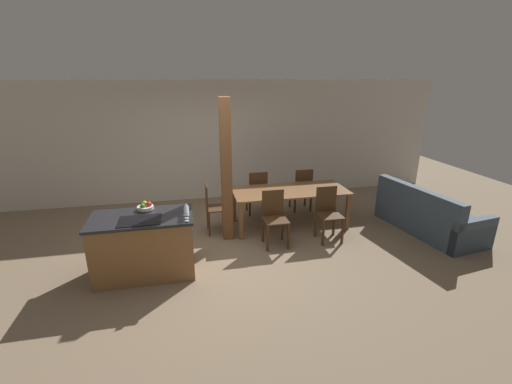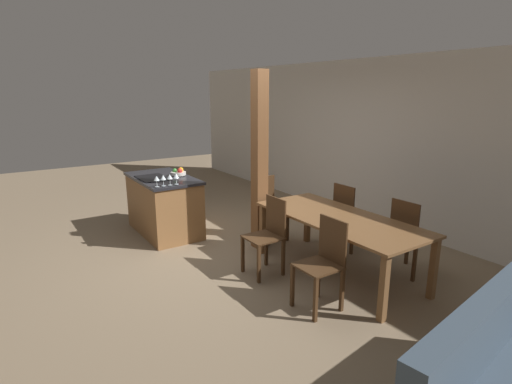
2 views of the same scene
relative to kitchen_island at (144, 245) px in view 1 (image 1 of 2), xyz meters
The scene contains 16 objects.
ground_plane 1.30m from the kitchen_island, 16.94° to the left, with size 16.00×16.00×0.00m, color #847056.
wall_back 3.50m from the kitchen_island, 69.89° to the left, with size 11.20×0.08×2.70m.
kitchen_island is the anchor object (origin of this frame).
fruit_bowl 0.56m from the kitchen_island, 80.24° to the left, with size 0.24×0.24×0.11m.
wine_glass_near 0.90m from the kitchen_island, 26.56° to the right, with size 0.08×0.08×0.15m.
wine_glass_middle 0.87m from the kitchen_island, 19.22° to the right, with size 0.08×0.08×0.15m.
wine_glass_far 0.86m from the kitchen_island, 11.17° to the right, with size 0.08×0.08×0.15m.
wine_glass_end 0.85m from the kitchen_island, ahead, with size 0.08×0.08×0.15m.
dining_table 2.84m from the kitchen_island, 25.29° to the left, with size 2.16×0.93×0.72m.
dining_chair_near_left 2.14m from the kitchen_island, 14.02° to the left, with size 0.40×0.40×0.94m.
dining_chair_near_right 3.09m from the kitchen_island, ahead, with size 0.40×0.40×0.94m.
dining_chair_far_left 2.81m from the kitchen_island, 42.51° to the left, with size 0.40×0.40×0.94m.
dining_chair_far_right 3.59m from the kitchen_island, 31.97° to the left, with size 0.40×0.40×0.94m.
dining_chair_head_end 1.64m from the kitchen_island, 47.54° to the left, with size 0.40×0.40×0.94m.
couch 5.01m from the kitchen_island, ahead, with size 1.16×2.03×0.88m.
timber_post 1.78m from the kitchen_island, 34.33° to the left, with size 0.18×0.18×2.45m.
Camera 1 is at (-0.51, -5.01, 2.74)m, focal length 24.00 mm.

